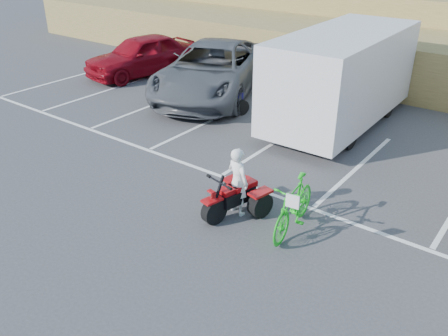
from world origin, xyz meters
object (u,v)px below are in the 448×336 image
Objects in this scene: quad_atv_blue at (222,113)px; green_dirt_bike at (294,205)px; red_trike_atv at (232,214)px; quad_atv_green at (302,117)px; red_car at (142,55)px; cargo_trailer at (342,76)px; rider at (238,181)px; grey_pickup at (212,70)px.

green_dirt_bike is at bearing -17.72° from quad_atv_blue.
red_trike_atv is 6.72m from quad_atv_green.
green_dirt_bike is at bearing -19.48° from red_car.
green_dirt_bike is 7.41m from quad_atv_blue.
cargo_trailer is at bearing 99.86° from green_dirt_bike.
rider reaches higher than quad_atv_blue.
red_car is 6.13m from quad_atv_blue.
quad_atv_green is (-1.74, 6.49, 0.00)m from red_trike_atv.
grey_pickup is 4.26m from red_car.
rider is 1.06× the size of quad_atv_blue.
quad_atv_green is at bearing -21.99° from grey_pickup.
grey_pickup is (-5.78, 6.41, 0.17)m from rider.
grey_pickup is 2.34m from quad_atv_blue.
quad_atv_blue is at bearing -146.82° from quad_atv_green.
grey_pickup is (-5.75, 6.56, 0.98)m from red_trike_atv.
red_trike_atv is at bearing 90.00° from rider.
red_trike_atv is 1.56m from green_dirt_bike.
cargo_trailer is at bearing -20.27° from grey_pickup.
red_car reaches higher than red_trike_atv.
green_dirt_bike is at bearing -73.92° from cargo_trailer.
cargo_trailer is at bearing 45.30° from quad_atv_blue.
red_trike_atv is at bearing -23.99° from red_car.
grey_pickup is at bearing -34.86° from rider.
red_trike_atv is 0.97× the size of rider.
cargo_trailer is (-0.54, 6.48, 0.83)m from rider.
red_trike_atv is 0.31× the size of red_car.
cargo_trailer reaches higher than rider.
quad_atv_green is at bearing -61.28° from rider.
cargo_trailer reaches higher than red_trike_atv.
quad_atv_blue is at bearing -36.50° from rider.
red_car is at bearing 154.21° from grey_pickup.
rider is (0.03, 0.15, 0.81)m from red_trike_atv.
green_dirt_bike is 6.98m from quad_atv_green.
red_trike_atv is at bearing -71.03° from quad_atv_green.
grey_pickup is at bearing 144.33° from red_trike_atv.
grey_pickup reaches higher than red_trike_atv.
grey_pickup is at bearing 160.14° from quad_atv_blue.
green_dirt_bike is 6.69m from cargo_trailer.
quad_atv_blue is at bearing -63.88° from grey_pickup.
red_car is 3.30× the size of quad_atv_blue.
rider is at bearing -23.33° from red_car.
quad_atv_green is at bearing -174.43° from cargo_trailer.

